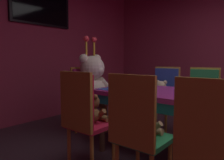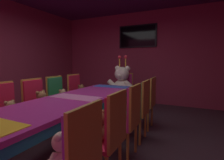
{
  "view_description": "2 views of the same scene",
  "coord_description": "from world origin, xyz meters",
  "px_view_note": "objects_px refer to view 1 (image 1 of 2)",
  "views": [
    {
      "loc": [
        -2.25,
        -0.34,
        1.09
      ],
      "look_at": [
        -0.21,
        1.32,
        0.85
      ],
      "focal_mm": 34.52,
      "sensor_mm": 36.0,
      "label": 1
    },
    {
      "loc": [
        1.6,
        -2.06,
        1.28
      ],
      "look_at": [
        -0.0,
        1.29,
        0.88
      ],
      "focal_mm": 27.43,
      "sensor_mm": 36.0,
      "label": 2
    }
  ],
  "objects_px": {
    "chair_right_3": "(202,95)",
    "throne_chair": "(85,93)",
    "chair_left_3": "(136,124)",
    "teddy_right_3": "(199,97)",
    "teddy_right_4": "(160,93)",
    "king_teddy_bear": "(93,82)",
    "wall_tv": "(41,6)",
    "chair_right_4": "(165,92)",
    "teddy_left_3": "(145,122)",
    "teddy_left_2": "(217,133)",
    "chair_left_4": "(82,112)",
    "chair_left_2": "(211,140)",
    "teddy_left_4": "(93,110)"
  },
  "relations": [
    {
      "from": "chair_left_3",
      "to": "chair_left_2",
      "type": "bearing_deg",
      "value": -88.45
    },
    {
      "from": "chair_right_3",
      "to": "teddy_left_2",
      "type": "bearing_deg",
      "value": 19.57
    },
    {
      "from": "teddy_left_3",
      "to": "teddy_left_4",
      "type": "height_order",
      "value": "teddy_left_4"
    },
    {
      "from": "teddy_left_2",
      "to": "chair_left_3",
      "type": "height_order",
      "value": "chair_left_3"
    },
    {
      "from": "chair_right_4",
      "to": "wall_tv",
      "type": "bearing_deg",
      "value": -66.83
    },
    {
      "from": "chair_right_4",
      "to": "wall_tv",
      "type": "xyz_separation_m",
      "value": [
        -0.85,
        1.99,
        1.45
      ]
    },
    {
      "from": "teddy_left_2",
      "to": "teddy_left_3",
      "type": "bearing_deg",
      "value": 91.95
    },
    {
      "from": "chair_right_4",
      "to": "king_teddy_bear",
      "type": "height_order",
      "value": "king_teddy_bear"
    },
    {
      "from": "chair_left_2",
      "to": "chair_right_4",
      "type": "relative_size",
      "value": 1.0
    },
    {
      "from": "chair_left_3",
      "to": "chair_left_4",
      "type": "distance_m",
      "value": 0.62
    },
    {
      "from": "chair_left_2",
      "to": "teddy_right_4",
      "type": "xyz_separation_m",
      "value": [
        1.56,
        1.12,
        0.0
      ]
    },
    {
      "from": "chair_left_3",
      "to": "wall_tv",
      "type": "bearing_deg",
      "value": 71.27
    },
    {
      "from": "teddy_right_3",
      "to": "teddy_right_4",
      "type": "height_order",
      "value": "teddy_right_4"
    },
    {
      "from": "chair_right_3",
      "to": "chair_right_4",
      "type": "xyz_separation_m",
      "value": [
        -0.01,
        0.56,
        0.0
      ]
    },
    {
      "from": "teddy_left_4",
      "to": "chair_right_4",
      "type": "relative_size",
      "value": 0.32
    },
    {
      "from": "chair_left_2",
      "to": "chair_right_3",
      "type": "distance_m",
      "value": 1.81
    },
    {
      "from": "chair_left_3",
      "to": "teddy_right_4",
      "type": "bearing_deg",
      "value": 20.17
    },
    {
      "from": "teddy_left_3",
      "to": "chair_right_3",
      "type": "xyz_separation_m",
      "value": [
        1.59,
        0.02,
        0.02
      ]
    },
    {
      "from": "chair_left_2",
      "to": "chair_left_3",
      "type": "relative_size",
      "value": 1.0
    },
    {
      "from": "chair_right_4",
      "to": "king_teddy_bear",
      "type": "relative_size",
      "value": 1.01
    },
    {
      "from": "chair_left_3",
      "to": "chair_right_3",
      "type": "height_order",
      "value": "same"
    },
    {
      "from": "king_teddy_bear",
      "to": "teddy_left_4",
      "type": "bearing_deg",
      "value": -46.12
    },
    {
      "from": "chair_left_2",
      "to": "chair_left_3",
      "type": "distance_m",
      "value": 0.54
    },
    {
      "from": "teddy_left_4",
      "to": "chair_right_3",
      "type": "distance_m",
      "value": 1.69
    },
    {
      "from": "chair_left_4",
      "to": "chair_right_3",
      "type": "height_order",
      "value": "same"
    },
    {
      "from": "chair_left_4",
      "to": "teddy_left_4",
      "type": "relative_size",
      "value": 3.13
    },
    {
      "from": "chair_right_4",
      "to": "king_teddy_bear",
      "type": "xyz_separation_m",
      "value": [
        -0.85,
        0.73,
        0.17
      ]
    },
    {
      "from": "teddy_right_4",
      "to": "teddy_right_3",
      "type": "bearing_deg",
      "value": 91.25
    },
    {
      "from": "chair_right_3",
      "to": "teddy_right_3",
      "type": "relative_size",
      "value": 2.9
    },
    {
      "from": "teddy_left_2",
      "to": "chair_left_2",
      "type": "bearing_deg",
      "value": 180.0
    },
    {
      "from": "chair_right_4",
      "to": "teddy_right_4",
      "type": "bearing_deg",
      "value": -0.0
    },
    {
      "from": "chair_left_4",
      "to": "teddy_left_2",
      "type": "bearing_deg",
      "value": -82.37
    },
    {
      "from": "chair_left_4",
      "to": "chair_right_4",
      "type": "xyz_separation_m",
      "value": [
        1.72,
        -0.04,
        0.0
      ]
    },
    {
      "from": "king_teddy_bear",
      "to": "wall_tv",
      "type": "height_order",
      "value": "wall_tv"
    },
    {
      "from": "chair_left_3",
      "to": "chair_left_4",
      "type": "xyz_separation_m",
      "value": [
        0.01,
        0.62,
        0.0
      ]
    },
    {
      "from": "teddy_left_3",
      "to": "teddy_right_3",
      "type": "xyz_separation_m",
      "value": [
        1.44,
        0.02,
        0.02
      ]
    },
    {
      "from": "throne_chair",
      "to": "king_teddy_bear",
      "type": "relative_size",
      "value": 1.01
    },
    {
      "from": "teddy_right_3",
      "to": "teddy_right_4",
      "type": "bearing_deg",
      "value": -88.75
    },
    {
      "from": "teddy_left_2",
      "to": "chair_left_3",
      "type": "bearing_deg",
      "value": 106.58
    },
    {
      "from": "wall_tv",
      "to": "chair_left_4",
      "type": "bearing_deg",
      "value": -113.88
    },
    {
      "from": "throne_chair",
      "to": "teddy_right_3",
      "type": "bearing_deg",
      "value": 26.05
    },
    {
      "from": "chair_right_4",
      "to": "king_teddy_bear",
      "type": "distance_m",
      "value": 1.13
    },
    {
      "from": "chair_left_3",
      "to": "chair_right_4",
      "type": "relative_size",
      "value": 1.0
    },
    {
      "from": "teddy_left_3",
      "to": "chair_right_4",
      "type": "height_order",
      "value": "chair_right_4"
    },
    {
      "from": "teddy_left_4",
      "to": "throne_chair",
      "type": "relative_size",
      "value": 0.32
    },
    {
      "from": "teddy_left_3",
      "to": "king_teddy_bear",
      "type": "relative_size",
      "value": 0.3
    },
    {
      "from": "teddy_left_3",
      "to": "teddy_left_2",
      "type": "bearing_deg",
      "value": -88.05
    },
    {
      "from": "chair_left_3",
      "to": "teddy_right_3",
      "type": "height_order",
      "value": "chair_left_3"
    },
    {
      "from": "chair_right_3",
      "to": "throne_chair",
      "type": "bearing_deg",
      "value": -59.52
    },
    {
      "from": "wall_tv",
      "to": "teddy_right_4",
      "type": "bearing_deg",
      "value": -70.5
    }
  ]
}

